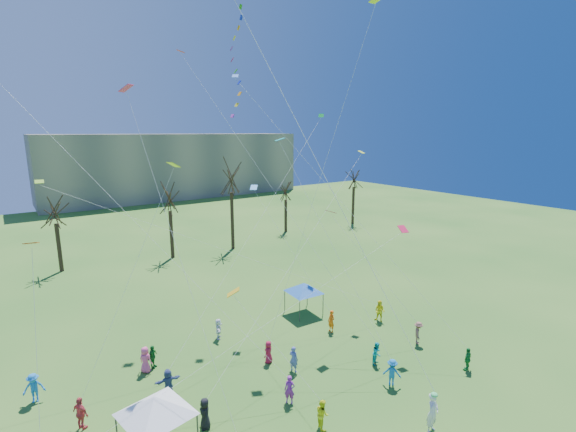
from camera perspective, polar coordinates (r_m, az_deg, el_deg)
distant_building at (r=101.23m, az=-15.55°, el=6.93°), size 60.00×14.00×15.00m
bare_tree_row at (r=52.38m, az=-14.26°, el=2.22°), size 69.99×9.19×12.04m
hero_kite_flyer at (r=24.69m, az=19.88°, el=-24.83°), size 0.89×0.68×2.20m
big_box_kite at (r=23.33m, az=-6.73°, el=21.35°), size 3.87×6.19×24.09m
canopy_tent_white at (r=22.22m, az=-18.35°, el=-24.21°), size 4.20×4.20×3.20m
canopy_tent_blue at (r=35.24m, az=2.26°, el=-10.14°), size 3.71×3.71×2.78m
festival_crowd at (r=26.83m, az=-5.49°, el=-21.46°), size 25.52×14.55×1.86m
small_kites_aloft at (r=27.62m, az=-6.80°, el=7.42°), size 28.40×18.56×33.07m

